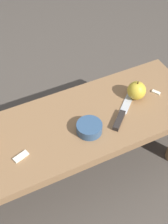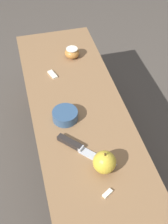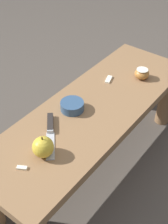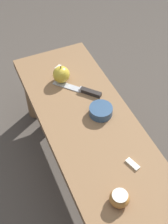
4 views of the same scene
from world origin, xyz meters
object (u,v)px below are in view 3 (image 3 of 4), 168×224
Objects in this scene: apple_whole at (43,147)px; knife at (50,129)px; bowl at (72,106)px; apple_cut at (142,74)px; wooden_bench at (93,121)px.

knife is at bearing 31.60° from apple_whole.
bowl is (0.16, 0.01, 0.01)m from knife.
apple_whole is 0.28m from bowl.
apple_cut is at bearing -3.29° from apple_whole.
knife reaches higher than wooden_bench.
knife is at bearing 169.04° from apple_cut.
bowl reaches higher than wooden_bench.
apple_cut is at bearing 127.04° from knife.
apple_cut is 0.70× the size of bowl.
bowl is (0.27, 0.08, -0.02)m from apple_whole.
bowl is at bearing 16.86° from apple_whole.
apple_whole is at bearing -163.14° from bowl.
wooden_bench is 0.35m from apple_cut.
apple_whole is at bearing 176.71° from apple_cut.
bowl reaches higher than knife.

